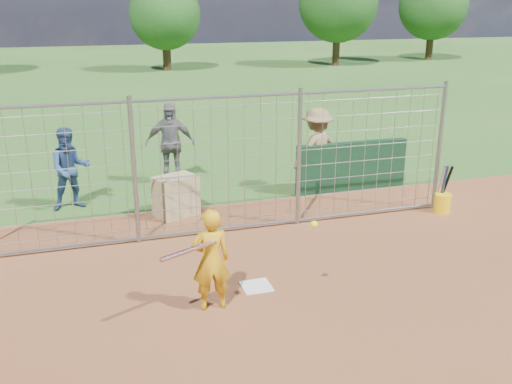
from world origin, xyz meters
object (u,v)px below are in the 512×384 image
object	(u,v)px
bystander_b	(170,144)
equipment_bin	(176,196)
batter	(211,260)
bystander_c	(317,150)
bucket_with_bats	(443,200)
bystander_a	(70,169)

from	to	relation	value
bystander_b	equipment_bin	distance (m)	2.18
batter	bystander_b	size ratio (longest dim) A/B	0.77
batter	equipment_bin	world-z (taller)	batter
bystander_b	bystander_c	bearing A→B (deg)	-15.01
equipment_bin	bucket_with_bats	world-z (taller)	bucket_with_bats
batter	bystander_c	distance (m)	5.58
bystander_a	bucket_with_bats	bearing A→B (deg)	-26.86
batter	bystander_c	xyz separation A→B (m)	(3.41, 4.42, 0.20)
bucket_with_bats	bystander_c	bearing A→B (deg)	132.58
bystander_a	bucket_with_bats	distance (m)	7.55
batter	bystander_a	xyz separation A→B (m)	(-1.82, 4.77, 0.11)
batter	equipment_bin	distance (m)	3.78
batter	bystander_a	bearing A→B (deg)	-67.94
bystander_b	bystander_c	size ratio (longest dim) A/B	1.02
equipment_bin	bucket_with_bats	size ratio (longest dim) A/B	0.82
batter	bucket_with_bats	world-z (taller)	batter
equipment_bin	bystander_a	bearing A→B (deg)	130.05
bystander_b	equipment_bin	xyz separation A→B (m)	(-0.24, -2.09, -0.55)
bystander_a	bucket_with_bats	xyz separation A→B (m)	(7.12, -2.42, -0.60)
bystander_c	batter	bearing A→B (deg)	35.18
bystander_c	bystander_b	bearing A→B (deg)	-42.48
bystander_a	bystander_b	world-z (taller)	bystander_b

